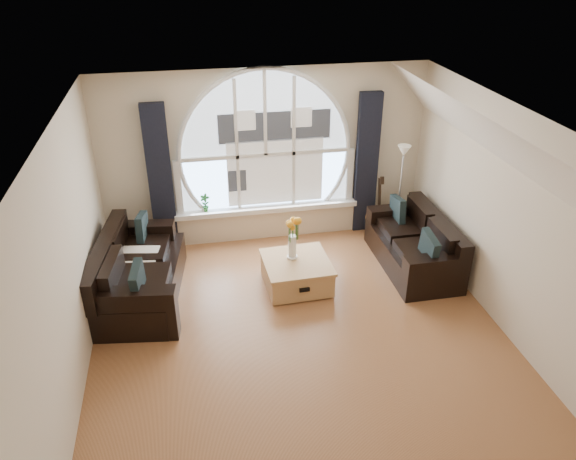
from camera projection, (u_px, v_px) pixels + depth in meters
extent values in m
cube|color=brown|center=(302.00, 340.00, 6.73)|extent=(5.00, 5.50, 0.01)
cube|color=silver|center=(305.00, 126.00, 5.44)|extent=(5.00, 5.50, 0.01)
cube|color=beige|center=(265.00, 156.00, 8.46)|extent=(5.00, 0.01, 2.70)
cube|color=beige|center=(391.00, 445.00, 3.71)|extent=(5.00, 0.01, 2.70)
cube|color=beige|center=(66.00, 267.00, 5.67)|extent=(0.01, 5.50, 2.70)
cube|color=beige|center=(510.00, 224.00, 6.50)|extent=(0.01, 5.50, 2.70)
cube|color=silver|center=(503.00, 145.00, 5.97)|extent=(0.92, 5.50, 0.72)
cube|color=silver|center=(265.00, 140.00, 8.30)|extent=(2.60, 0.06, 2.15)
cube|color=white|center=(267.00, 208.00, 8.77)|extent=(2.90, 0.22, 0.08)
cube|color=white|center=(265.00, 141.00, 8.27)|extent=(2.76, 0.08, 2.15)
cube|color=silver|center=(275.00, 148.00, 8.37)|extent=(1.70, 0.02, 1.50)
cube|color=black|center=(160.00, 179.00, 8.18)|extent=(0.35, 0.12, 2.30)
cube|color=black|center=(367.00, 164.00, 8.71)|extent=(0.35, 0.12, 2.30)
cube|color=black|center=(139.00, 271.00, 7.35)|extent=(1.24, 2.08, 0.87)
cube|color=black|center=(414.00, 242.00, 8.04)|extent=(0.89, 1.77, 0.79)
cube|color=#B4824C|center=(297.00, 272.00, 7.66)|extent=(0.93, 0.93, 0.44)
cube|color=silver|center=(136.00, 260.00, 7.40)|extent=(0.64, 0.64, 0.10)
cube|color=white|center=(292.00, 233.00, 7.47)|extent=(0.24, 0.24, 0.70)
cube|color=#B2B2B2|center=(399.00, 195.00, 8.53)|extent=(0.24, 0.24, 1.60)
cube|color=olive|center=(377.00, 205.00, 8.84)|extent=(0.38, 0.27, 1.06)
imported|color=#1E6023|center=(205.00, 203.00, 8.52)|extent=(0.18, 0.15, 0.29)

